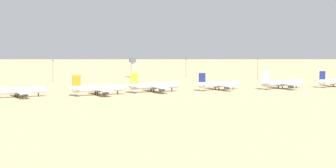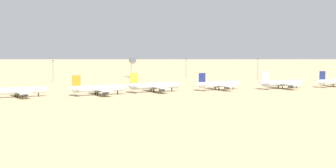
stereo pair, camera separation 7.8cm
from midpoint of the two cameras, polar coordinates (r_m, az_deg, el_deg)
ground at (r=355.89m, az=0.53°, el=-1.22°), size 4000.00×4000.00×0.00m
ridge_center at (r=1535.68m, az=-5.52°, el=4.71°), size 362.82×352.81×85.03m
ridge_east at (r=1582.11m, az=5.80°, el=4.58°), size 361.67×309.28×78.26m
parked_jet_red_1 at (r=360.14m, az=-14.53°, el=-0.64°), size 37.90×32.22×12.53m
parked_jet_orange_2 at (r=364.57m, az=-6.88°, el=-0.45°), size 39.08×33.00×12.90m
parked_jet_yellow_3 at (r=383.11m, az=-1.38°, el=-0.17°), size 39.49×33.30×13.04m
parked_jet_navy_4 at (r=400.05m, az=4.99°, el=-0.03°), size 36.86×31.35×12.19m
parked_jet_white_5 at (r=416.09m, az=11.12°, el=0.09°), size 38.38×32.46×12.67m
control_tower at (r=526.26m, az=-3.49°, el=1.80°), size 5.20×5.20×18.05m
light_pole_west at (r=507.74m, az=8.82°, el=1.60°), size 1.80×0.50×18.15m
light_pole_mid at (r=532.55m, az=1.79°, el=1.71°), size 1.80×0.50×16.97m
light_pole_east at (r=484.18m, az=-11.24°, el=1.41°), size 1.80×0.50×17.86m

